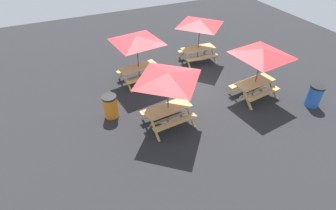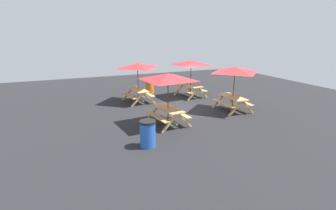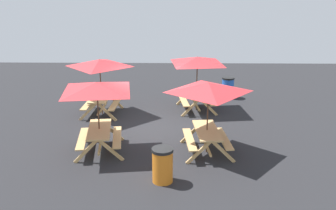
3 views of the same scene
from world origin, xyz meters
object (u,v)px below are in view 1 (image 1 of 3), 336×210
(picnic_table_0, at_px, (262,56))
(trash_bin_orange, at_px, (110,106))
(picnic_table_2, at_px, (200,26))
(trash_bin_blue, at_px, (314,96))
(picnic_table_3, at_px, (137,43))
(picnic_table_1, at_px, (168,80))

(picnic_table_0, height_order, trash_bin_orange, picnic_table_0)
(picnic_table_2, distance_m, trash_bin_orange, 6.31)
(picnic_table_2, height_order, trash_bin_orange, picnic_table_2)
(trash_bin_blue, height_order, trash_bin_orange, same)
(picnic_table_3, relative_size, trash_bin_orange, 2.86)
(picnic_table_3, bearing_deg, trash_bin_orange, 39.59)
(trash_bin_orange, bearing_deg, trash_bin_blue, 160.45)
(picnic_table_0, relative_size, trash_bin_orange, 2.86)
(picnic_table_2, bearing_deg, picnic_table_0, 101.08)
(picnic_table_0, xyz_separation_m, picnic_table_2, (0.61, -3.93, 0.00))
(trash_bin_blue, bearing_deg, trash_bin_orange, -19.55)
(picnic_table_3, xyz_separation_m, trash_bin_orange, (1.93, 2.08, -1.49))
(picnic_table_2, xyz_separation_m, picnic_table_3, (3.58, 0.60, 0.00))
(picnic_table_1, height_order, trash_bin_orange, picnic_table_1)
(picnic_table_1, distance_m, picnic_table_2, 5.41)
(trash_bin_orange, bearing_deg, picnic_table_2, -154.06)
(trash_bin_blue, bearing_deg, picnic_table_0, -40.30)
(picnic_table_3, xyz_separation_m, trash_bin_blue, (-6.05, 4.91, -1.49))
(picnic_table_1, bearing_deg, picnic_table_0, 176.16)
(picnic_table_0, distance_m, trash_bin_orange, 6.42)
(picnic_table_1, relative_size, trash_bin_blue, 2.38)
(picnic_table_1, height_order, picnic_table_2, same)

